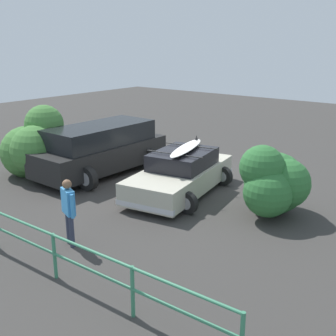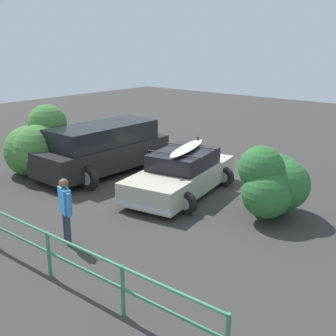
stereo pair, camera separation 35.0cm
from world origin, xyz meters
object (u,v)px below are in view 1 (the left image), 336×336
object	(u,v)px
sedan_car	(181,174)
person_bystander	(68,206)
suv_car	(101,148)
bush_near_left	(275,183)
bush_near_right	(34,147)

from	to	relation	value
sedan_car	person_bystander	xyz separation A→B (m)	(-0.11, 4.35, 0.33)
suv_car	bush_near_left	bearing A→B (deg)	-177.37
sedan_car	suv_car	xyz separation A→B (m)	(3.35, 0.14, 0.29)
sedan_car	suv_car	bearing A→B (deg)	2.45
person_bystander	bush_near_left	distance (m)	5.34
sedan_car	bush_near_left	distance (m)	3.00
sedan_car	person_bystander	distance (m)	4.37
sedan_car	suv_car	world-z (taller)	suv_car
person_bystander	bush_near_left	bearing A→B (deg)	-122.58
sedan_car	person_bystander	size ratio (longest dim) A/B	2.87
suv_car	bush_near_left	size ratio (longest dim) A/B	2.34
bush_near_right	bush_near_left	bearing A→B (deg)	-166.82
bush_near_left	person_bystander	bearing A→B (deg)	57.42
sedan_car	suv_car	size ratio (longest dim) A/B	0.89
suv_car	person_bystander	bearing A→B (deg)	129.40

